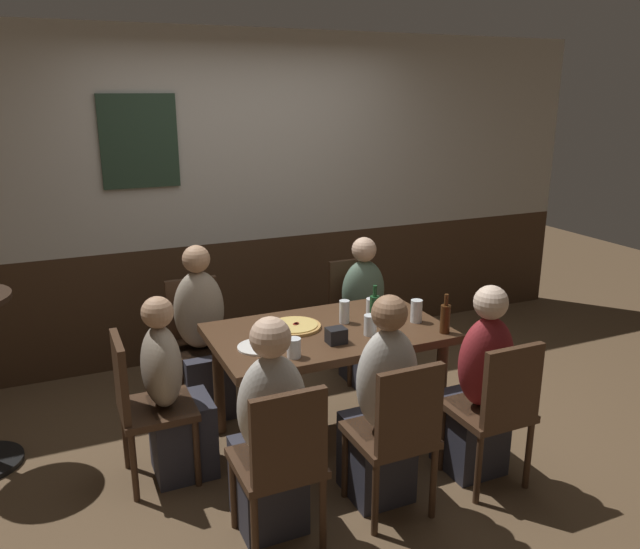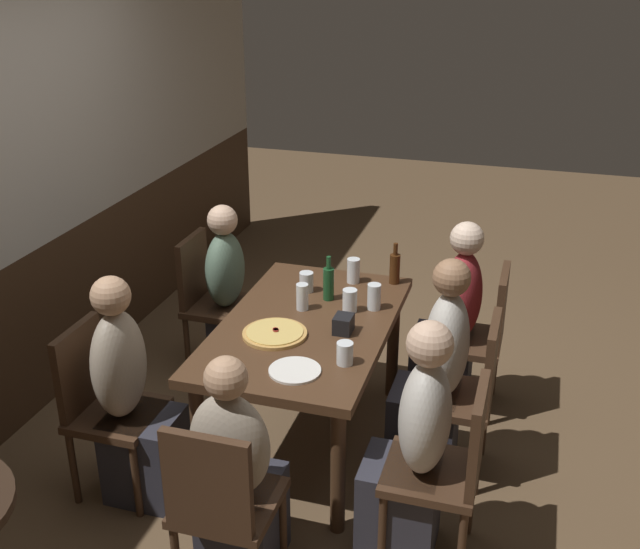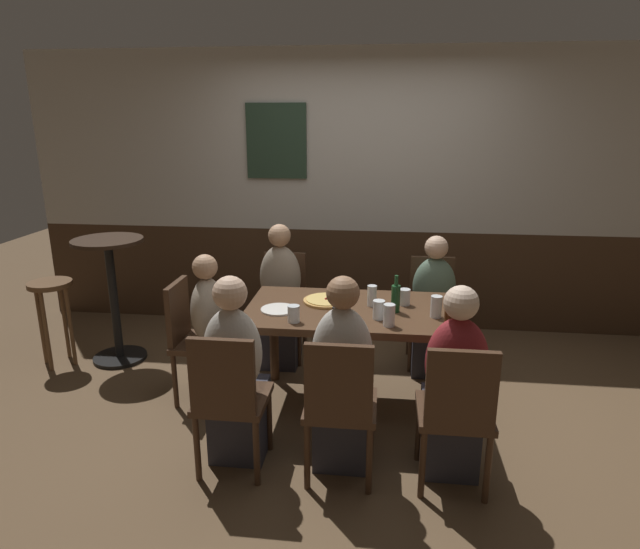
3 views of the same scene
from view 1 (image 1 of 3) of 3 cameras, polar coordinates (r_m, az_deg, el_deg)
ground_plane at (r=4.18m, az=0.70°, el=-14.48°), size 12.00×12.00×0.00m
wall_back at (r=5.20m, az=-6.97°, el=6.97°), size 6.40×0.13×2.60m
dining_table at (r=3.89m, az=0.73°, el=-6.27°), size 1.42×0.85×0.74m
chair_mid_near at (r=3.29m, az=7.01°, el=-13.82°), size 0.40×0.40×0.88m
chair_right_far at (r=4.90m, az=3.25°, el=-3.28°), size 0.40×0.40×0.88m
chair_left_far at (r=4.50m, az=-11.08°, el=-5.40°), size 0.40×0.40×0.88m
chair_right_near at (r=3.62m, az=15.70°, el=-11.39°), size 0.40×0.40×0.88m
chair_left_near at (r=3.06m, az=-3.51°, el=-16.30°), size 0.40×0.40×0.88m
chair_head_west at (r=3.67m, az=-15.75°, el=-10.97°), size 0.40×0.40×0.88m
person_mid_near at (r=3.41m, az=5.59°, el=-12.62°), size 0.34×0.37×1.18m
person_right_far at (r=4.78m, az=4.15°, el=-4.28°), size 0.34×0.37×1.10m
person_left_far at (r=4.36m, az=-10.58°, el=-6.21°), size 0.34×0.37×1.17m
person_right_near at (r=3.73m, az=14.09°, el=-10.58°), size 0.34×0.37×1.15m
person_left_near at (r=3.19m, az=-4.56°, el=-14.96°), size 0.34×0.37×1.16m
person_head_west at (r=3.71m, az=-13.13°, el=-11.22°), size 0.37×0.34×1.09m
pizza at (r=3.87m, az=-2.32°, el=-4.69°), size 0.32×0.32×0.03m
beer_glass_tall at (r=3.94m, az=2.22°, el=-3.52°), size 0.06×0.06×0.14m
pint_glass_amber at (r=4.09m, az=4.73°, el=-3.04°), size 0.08×0.08×0.11m
tumbler_short at (r=4.00m, az=8.71°, el=-3.38°), size 0.07×0.07×0.14m
beer_glass_half at (r=3.70m, az=6.32°, el=-5.02°), size 0.07×0.07×0.14m
pint_glass_stout at (r=3.76m, az=4.57°, el=-4.65°), size 0.08×0.08×0.12m
highball_clear at (r=3.46m, az=-2.38°, el=-6.76°), size 0.08×0.08×0.11m
beer_bottle_green at (r=3.92m, az=4.95°, el=-3.13°), size 0.06×0.06×0.25m
beer_bottle_brown at (r=3.84m, az=11.27°, el=-3.87°), size 0.06×0.06×0.24m
plate_white_large at (r=3.60m, az=-5.58°, el=-6.54°), size 0.24×0.24×0.01m
condiment_caddy at (r=3.64m, az=1.48°, el=-5.54°), size 0.11×0.09×0.09m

